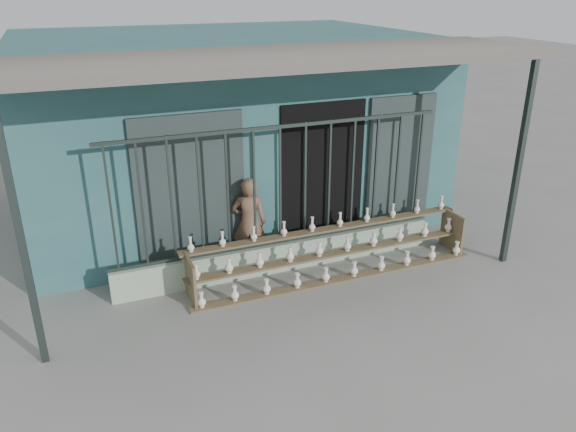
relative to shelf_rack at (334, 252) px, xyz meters
name	(u,v)px	position (x,y,z in m)	size (l,w,h in m)	color
ground	(316,312)	(-0.68, -0.89, -0.36)	(60.00, 60.00, 0.00)	slate
workshop_building	(223,123)	(-0.68, 3.34, 1.26)	(7.40, 6.60, 3.21)	#2C5A5D
parapet_wall	(281,256)	(-0.68, 0.41, -0.13)	(5.00, 0.20, 0.45)	#9CB49A
security_fence	(280,186)	(-0.68, 0.41, 0.99)	(5.00, 0.04, 1.80)	#283330
shelf_rack	(334,252)	(0.00, 0.00, 0.00)	(4.50, 0.68, 0.85)	brown
elderly_woman	(249,223)	(-1.07, 0.71, 0.36)	(0.52, 0.34, 1.43)	brown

